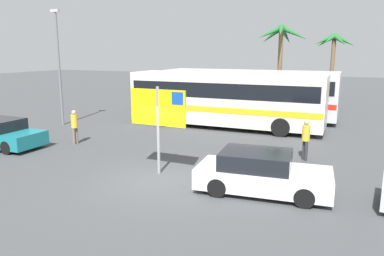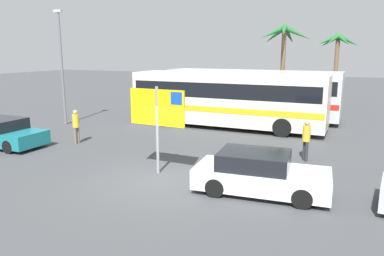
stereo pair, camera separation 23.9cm
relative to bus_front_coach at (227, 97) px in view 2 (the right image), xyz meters
The scene contains 11 objects.
ground 9.82m from the bus_front_coach, 84.34° to the right, with size 120.00×120.00×0.00m, color #424447.
bus_front_coach is the anchor object (origin of this frame).
bus_rear_coach 3.56m from the bus_front_coach, 82.32° to the left, with size 11.24×2.69×3.17m.
ferry_sign 9.06m from the bus_front_coach, 86.75° to the right, with size 2.20×0.11×3.20m.
car_white 10.38m from the bus_front_coach, 65.21° to the right, with size 4.30×2.19×1.32m.
car_teal 11.87m from the bus_front_coach, 133.35° to the right, with size 3.91×1.85×1.32m.
pedestrian_near_sign 8.66m from the bus_front_coach, 128.48° to the right, with size 0.32×0.32×1.65m.
pedestrian_by_bus 7.34m from the bus_front_coach, 44.78° to the right, with size 0.32×0.32×1.70m.
lamp_post_left_side 10.08m from the bus_front_coach, 161.03° to the right, with size 0.56×0.20×6.79m.
palm_tree_seaside 7.52m from the bus_front_coach, 74.23° to the left, with size 3.62×3.83×6.27m.
palm_tree_inland 12.67m from the bus_front_coach, 65.03° to the left, with size 3.21×3.26×5.81m.
Camera 2 is at (5.99, -10.71, 4.41)m, focal length 34.42 mm.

